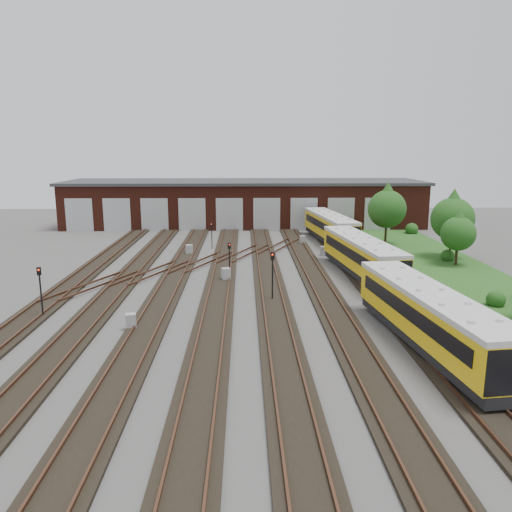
{
  "coord_description": "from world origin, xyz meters",
  "views": [
    {
      "loc": [
        -0.03,
        -32.56,
        10.78
      ],
      "look_at": [
        0.95,
        8.33,
        2.0
      ],
      "focal_mm": 35.0,
      "sensor_mm": 36.0,
      "label": 1
    }
  ],
  "objects": [
    {
      "name": "tree_0",
      "position": [
        16.29,
        23.82,
        4.61
      ],
      "size": [
        4.33,
        4.33,
        7.17
      ],
      "color": "black",
      "rests_on": "ground"
    },
    {
      "name": "relay_cabinet_3",
      "position": [
        8.12,
        17.65,
        0.49
      ],
      "size": [
        0.64,
        0.56,
        0.97
      ],
      "primitive_type": "cube",
      "rotation": [
        0.0,
        0.0,
        0.13
      ],
      "color": "#999B9E",
      "rests_on": "ground"
    },
    {
      "name": "relay_cabinet_2",
      "position": [
        -1.58,
        7.75,
        0.56
      ],
      "size": [
        0.83,
        0.77,
        1.11
      ],
      "primitive_type": "cube",
      "rotation": [
        0.0,
        0.0,
        0.41
      ],
      "color": "#999B9E",
      "rests_on": "ground"
    },
    {
      "name": "grass_verge",
      "position": [
        19.0,
        10.0,
        0.03
      ],
      "size": [
        8.0,
        55.0,
        0.05
      ],
      "primitive_type": "cube",
      "color": "#1F4B19",
      "rests_on": "ground"
    },
    {
      "name": "bush_2",
      "position": [
        21.74,
        30.99,
        0.83
      ],
      "size": [
        1.65,
        1.65,
        1.65
      ],
      "primitive_type": "sphere",
      "color": "#164A15",
      "rests_on": "ground"
    },
    {
      "name": "signal_mast_3",
      "position": [
        1.98,
        2.11,
        2.3
      ],
      "size": [
        0.3,
        0.29,
        3.62
      ],
      "rotation": [
        0.0,
        0.0,
        -0.21
      ],
      "color": "black",
      "rests_on": "ground"
    },
    {
      "name": "ground",
      "position": [
        0.0,
        0.0,
        0.0
      ],
      "size": [
        120.0,
        120.0,
        0.0
      ],
      "primitive_type": "plane",
      "color": "#43413E",
      "rests_on": "ground"
    },
    {
      "name": "tree_2",
      "position": [
        20.72,
        16.23,
        4.5
      ],
      "size": [
        4.23,
        4.23,
        7.01
      ],
      "color": "black",
      "rests_on": "ground"
    },
    {
      "name": "track_network",
      "position": [
        -0.17,
        0.59,
        0.11
      ],
      "size": [
        30.4,
        70.0,
        0.33
      ],
      "color": "black",
      "rests_on": "ground"
    },
    {
      "name": "signal_mast_0",
      "position": [
        -13.23,
        -1.18,
        2.16
      ],
      "size": [
        0.29,
        0.28,
        3.38
      ],
      "rotation": [
        0.0,
        0.0,
        0.24
      ],
      "color": "black",
      "rests_on": "ground"
    },
    {
      "name": "signal_mast_1",
      "position": [
        -1.3,
        8.66,
        1.98
      ],
      "size": [
        0.29,
        0.27,
        3.08
      ],
      "rotation": [
        0.0,
        0.0,
        0.26
      ],
      "color": "black",
      "rests_on": "ground"
    },
    {
      "name": "bush_1",
      "position": [
        19.98,
        14.92,
        0.67
      ],
      "size": [
        1.33,
        1.33,
        1.33
      ],
      "primitive_type": "sphere",
      "color": "#164A15",
      "rests_on": "ground"
    },
    {
      "name": "signal_mast_2",
      "position": [
        -3.59,
        21.48,
        1.86
      ],
      "size": [
        0.26,
        0.24,
        2.91
      ],
      "rotation": [
        0.0,
        0.0,
        -0.28
      ],
      "color": "black",
      "rests_on": "ground"
    },
    {
      "name": "metro_train",
      "position": [
        10.0,
        9.04,
        1.87
      ],
      "size": [
        4.22,
        46.72,
        3.0
      ],
      "rotation": [
        0.0,
        0.0,
        0.11
      ],
      "color": "black",
      "rests_on": "ground"
    },
    {
      "name": "maintenance_shed",
      "position": [
        -0.01,
        39.97,
        3.2
      ],
      "size": [
        51.0,
        12.5,
        6.35
      ],
      "color": "#4B1C12",
      "rests_on": "ground"
    },
    {
      "name": "relay_cabinet_0",
      "position": [
        -6.96,
        -3.58,
        0.51
      ],
      "size": [
        0.72,
        0.65,
        1.01
      ],
      "primitive_type": "cube",
      "rotation": [
        0.0,
        0.0,
        0.28
      ],
      "color": "#999B9E",
      "rests_on": "ground"
    },
    {
      "name": "relay_cabinet_1",
      "position": [
        -5.75,
        18.29,
        0.54
      ],
      "size": [
        0.69,
        0.59,
        1.07
      ],
      "primitive_type": "cube",
      "rotation": [
        0.0,
        0.0,
        -0.08
      ],
      "color": "#999B9E",
      "rests_on": "ground"
    },
    {
      "name": "tree_1",
      "position": [
        20.01,
        13.04,
        3.43
      ],
      "size": [
        3.22,
        3.22,
        5.33
      ],
      "color": "black",
      "rests_on": "ground"
    },
    {
      "name": "bush_0",
      "position": [
        17.59,
        0.52,
        0.65
      ],
      "size": [
        1.3,
        1.3,
        1.3
      ],
      "primitive_type": "sphere",
      "color": "#164A15",
      "rests_on": "ground"
    },
    {
      "name": "relay_cabinet_4",
      "position": [
        6.68,
        23.84,
        0.51
      ],
      "size": [
        0.71,
        0.64,
        1.02
      ],
      "primitive_type": "cube",
      "rotation": [
        0.0,
        0.0,
        0.23
      ],
      "color": "#999B9E",
      "rests_on": "ground"
    }
  ]
}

